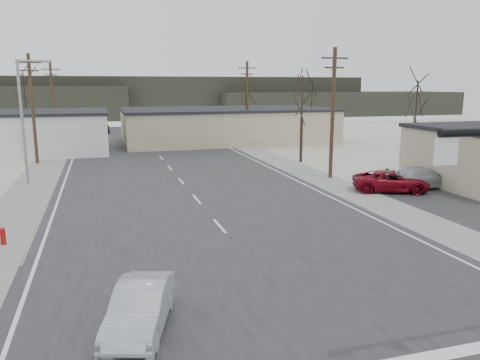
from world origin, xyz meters
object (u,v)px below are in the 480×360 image
object	(u,v)px
car_far_b	(103,128)
car_parked_red	(391,181)
fire_hydrant	(3,236)
car_far_a	(211,138)
car_parked_silver	(422,177)
sedan_crossing	(140,308)

from	to	relation	value
car_far_b	car_parked_red	world-z (taller)	car_far_b
fire_hydrant	car_parked_red	size ratio (longest dim) A/B	0.17
car_far_a	car_far_b	xyz separation A→B (m)	(-12.54, 18.44, -0.02)
car_parked_red	car_parked_silver	distance (m)	2.82
car_parked_silver	car_parked_red	bearing A→B (deg)	91.43
sedan_crossing	car_far_a	distance (m)	44.64
car_parked_red	car_parked_silver	xyz separation A→B (m)	(2.80, 0.37, 0.05)
car_far_b	car_parked_silver	size ratio (longest dim) A/B	0.87
car_far_a	car_far_b	world-z (taller)	car_far_a
sedan_crossing	car_far_a	size ratio (longest dim) A/B	0.78
car_far_a	car_parked_silver	xyz separation A→B (m)	(8.79, -28.65, -0.05)
fire_hydrant	car_far_a	xyz separation A→B (m)	(17.45, 33.49, 0.38)
car_far_b	car_parked_red	bearing A→B (deg)	-67.32
fire_hydrant	sedan_crossing	distance (m)	10.93
car_far_a	car_parked_red	world-z (taller)	car_far_a
sedan_crossing	car_parked_silver	world-z (taller)	car_parked_silver
car_far_a	car_parked_silver	distance (m)	29.97
sedan_crossing	car_far_b	size ratio (longest dim) A/B	0.94
sedan_crossing	car_far_a	bearing A→B (deg)	91.04
sedan_crossing	car_far_a	xyz separation A→B (m)	(12.05, 42.99, 0.09)
fire_hydrant	car_far_a	size ratio (longest dim) A/B	0.16
fire_hydrant	car_far_a	bearing A→B (deg)	62.47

